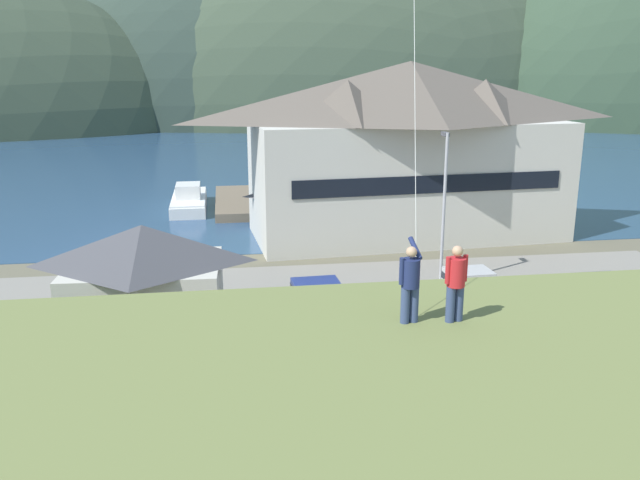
# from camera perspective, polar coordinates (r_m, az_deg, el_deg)

# --- Properties ---
(ground_plane) EXTENTS (600.00, 600.00, 0.00)m
(ground_plane) POSITION_cam_1_polar(r_m,az_deg,el_deg) (24.48, 5.32, -12.62)
(ground_plane) COLOR #66604C
(parking_lot_pad) EXTENTS (40.00, 20.00, 0.10)m
(parking_lot_pad) POSITION_cam_1_polar(r_m,az_deg,el_deg) (28.88, 2.98, -8.01)
(parking_lot_pad) COLOR gray
(parking_lot_pad) RESTS_ON ground
(bay_water) EXTENTS (360.00, 84.00, 0.03)m
(bay_water) POSITION_cam_1_polar(r_m,az_deg,el_deg) (82.00, -4.62, 7.01)
(bay_water) COLOR navy
(bay_water) RESTS_ON ground
(far_hill_east_peak) EXTENTS (92.31, 55.52, 65.29)m
(far_hill_east_peak) POSITION_cam_1_polar(r_m,az_deg,el_deg) (143.37, -6.21, 10.36)
(far_hill_east_peak) COLOR #2D3D33
(far_hill_east_peak) RESTS_ON ground
(far_hill_center_saddle) EXTENTS (114.63, 56.55, 70.14)m
(far_hill_center_saddle) POSITION_cam_1_polar(r_m,az_deg,el_deg) (142.34, 2.61, 10.40)
(far_hill_center_saddle) COLOR #3D4C38
(far_hill_center_saddle) RESTS_ON ground
(harbor_lodge) EXTENTS (22.30, 10.95, 11.58)m
(harbor_lodge) POSITION_cam_1_polar(r_m,az_deg,el_deg) (44.27, 7.71, 8.15)
(harbor_lodge) COLOR beige
(harbor_lodge) RESTS_ON ground
(storage_shed_near_lot) EXTENTS (6.89, 5.42, 5.02)m
(storage_shed_near_lot) POSITION_cam_1_polar(r_m,az_deg,el_deg) (28.27, -14.98, -3.49)
(storage_shed_near_lot) COLOR beige
(storage_shed_near_lot) RESTS_ON ground
(storage_shed_waterside) EXTENTS (6.38, 4.40, 4.02)m
(storage_shed_waterside) POSITION_cam_1_polar(r_m,az_deg,el_deg) (44.28, -1.26, 2.94)
(storage_shed_waterside) COLOR beige
(storage_shed_waterside) RESTS_ON ground
(wharf_dock) EXTENTS (3.20, 11.87, 0.70)m
(wharf_dock) POSITION_cam_1_polar(r_m,az_deg,el_deg) (54.62, -7.39, 3.27)
(wharf_dock) COLOR #70604C
(wharf_dock) RESTS_ON ground
(moored_boat_wharfside) EXTENTS (2.80, 8.48, 2.16)m
(moored_boat_wharfside) POSITION_cam_1_polar(r_m,az_deg,el_deg) (54.16, -11.34, 3.40)
(moored_boat_wharfside) COLOR silver
(moored_boat_wharfside) RESTS_ON ground
(parked_car_lone_by_shed) EXTENTS (4.31, 2.28, 1.82)m
(parked_car_lone_by_shed) POSITION_cam_1_polar(r_m,az_deg,el_deg) (24.63, 14.90, -10.15)
(parked_car_lone_by_shed) COLOR #B28923
(parked_car_lone_by_shed) RESTS_ON parking_lot_pad
(parked_car_mid_row_center) EXTENTS (4.23, 2.12, 1.82)m
(parked_car_mid_row_center) POSITION_cam_1_polar(r_m,az_deg,el_deg) (25.56, -24.62, -10.11)
(parked_car_mid_row_center) COLOR #236633
(parked_car_mid_row_center) RESTS_ON parking_lot_pad
(parked_car_back_row_right) EXTENTS (4.33, 2.31, 1.82)m
(parked_car_back_row_right) POSITION_cam_1_polar(r_m,az_deg,el_deg) (23.57, -0.42, -10.80)
(parked_car_back_row_right) COLOR silver
(parked_car_back_row_right) RESTS_ON parking_lot_pad
(parked_car_mid_row_far) EXTENTS (4.28, 2.21, 1.82)m
(parked_car_mid_row_far) POSITION_cam_1_polar(r_m,az_deg,el_deg) (29.74, -0.16, -5.18)
(parked_car_mid_row_far) COLOR navy
(parked_car_mid_row_far) RESTS_ON parking_lot_pad
(parked_car_front_row_end) EXTENTS (4.25, 2.15, 1.82)m
(parked_car_front_row_end) POSITION_cam_1_polar(r_m,az_deg,el_deg) (32.06, 12.60, -4.04)
(parked_car_front_row_end) COLOR silver
(parked_car_front_row_end) RESTS_ON parking_lot_pad
(parked_car_back_row_left) EXTENTS (4.24, 2.14, 1.82)m
(parked_car_back_row_left) POSITION_cam_1_polar(r_m,az_deg,el_deg) (33.03, 23.21, -4.37)
(parked_car_back_row_left) COLOR slate
(parked_car_back_row_left) RESTS_ON parking_lot_pad
(parking_light_pole) EXTENTS (0.24, 0.78, 7.96)m
(parking_light_pole) POSITION_cam_1_polar(r_m,az_deg,el_deg) (34.15, 10.75, 3.42)
(parking_light_pole) COLOR #ADADB2
(parking_light_pole) RESTS_ON parking_lot_pad
(person_kite_flyer) EXTENTS (0.52, 0.69, 1.86)m
(person_kite_flyer) POSITION_cam_1_polar(r_m,az_deg,el_deg) (14.44, 7.86, -3.59)
(person_kite_flyer) COLOR #384770
(person_kite_flyer) RESTS_ON grassy_hill_foreground
(person_companion) EXTENTS (0.54, 0.40, 1.74)m
(person_companion) POSITION_cam_1_polar(r_m,az_deg,el_deg) (14.68, 11.74, -3.52)
(person_companion) COLOR #384770
(person_companion) RESTS_ON grassy_hill_foreground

